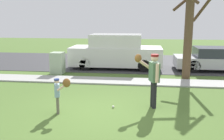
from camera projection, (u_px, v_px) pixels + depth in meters
name	position (u px, v px, depth m)	size (l,w,h in m)	color
ground_plane	(112.00, 82.00, 10.83)	(48.00, 48.00, 0.00)	#4C6B2D
sidewalk_strip	(113.00, 81.00, 10.92)	(36.00, 1.20, 0.06)	#A3A39E
road_surface	(122.00, 62.00, 15.78)	(36.00, 6.80, 0.02)	#38383A
person_adult	(153.00, 75.00, 7.54)	(0.79, 0.57, 1.68)	black
person_child	(60.00, 90.00, 7.08)	(0.54, 0.36, 1.08)	#6B6656
baseball	(113.00, 107.00, 7.69)	(0.07, 0.07, 0.07)	white
utility_cabinet	(58.00, 63.00, 12.45)	(0.61, 0.66, 1.08)	#9EB293
street_tree_near	(189.00, 23.00, 11.02)	(1.84, 1.88, 4.76)	brown
parked_van_white	(116.00, 52.00, 13.73)	(5.00, 1.95, 1.88)	silver
parked_sedan_silver	(219.00, 59.00, 13.14)	(4.60, 1.80, 1.23)	silver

